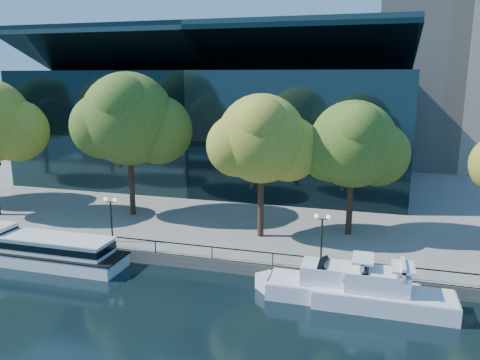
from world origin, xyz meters
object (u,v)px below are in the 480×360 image
(tree_3, at_px, (263,141))
(lamp_2, at_px, (322,227))
(tour_boat, at_px, (39,249))
(tree_4, at_px, (355,146))
(tree_2, at_px, (130,121))
(cruiser_near, at_px, (336,286))
(cruiser_far, at_px, (377,293))
(lamp_1, at_px, (111,209))

(tree_3, relative_size, lamp_2, 3.21)
(tour_boat, xyz_separation_m, lamp_2, (22.93, 3.90, 2.72))
(tree_3, distance_m, tree_4, 8.23)
(tree_2, bearing_deg, lamp_2, -21.27)
(tree_3, bearing_deg, lamp_2, -40.30)
(cruiser_near, relative_size, tree_3, 0.90)
(tree_3, bearing_deg, cruiser_far, -42.30)
(cruiser_near, height_order, tree_4, tree_4)
(tree_3, distance_m, lamp_1, 14.64)
(tree_2, relative_size, tree_3, 1.15)
(cruiser_far, bearing_deg, lamp_2, 135.11)
(tree_2, relative_size, tree_4, 1.20)
(cruiser_near, height_order, tree_2, tree_2)
(cruiser_far, distance_m, lamp_1, 23.14)
(tour_boat, distance_m, cruiser_far, 27.15)
(tree_3, relative_size, tree_4, 1.05)
(cruiser_far, height_order, tree_4, tree_4)
(lamp_1, distance_m, lamp_2, 18.35)
(tree_3, xyz_separation_m, lamp_2, (5.89, -5.00, -5.84))
(cruiser_near, distance_m, tree_3, 14.44)
(cruiser_far, xyz_separation_m, tree_2, (-24.70, 12.17, 9.81))
(lamp_2, bearing_deg, lamp_1, 180.00)
(tour_boat, xyz_separation_m, cruiser_far, (27.15, -0.30, -0.18))
(tour_boat, height_order, cruiser_near, cruiser_near)
(tree_3, bearing_deg, tour_boat, -152.43)
(cruiser_near, xyz_separation_m, lamp_1, (-19.84, 3.78, 2.94))
(tour_boat, bearing_deg, tree_3, 27.57)
(tour_boat, distance_m, lamp_2, 23.42)
(cruiser_near, bearing_deg, tour_boat, -179.71)
(tour_boat, relative_size, tree_3, 1.21)
(tree_4, bearing_deg, tree_3, -160.53)
(tour_boat, distance_m, lamp_1, 6.60)
(tour_boat, distance_m, tree_2, 15.48)
(lamp_1, bearing_deg, cruiser_far, -10.54)
(cruiser_far, relative_size, tree_2, 0.71)
(lamp_2, bearing_deg, cruiser_far, -44.89)
(tree_4, bearing_deg, cruiser_near, -91.82)
(tour_boat, height_order, tree_3, tree_3)
(tour_boat, bearing_deg, cruiser_near, 0.29)
(lamp_1, bearing_deg, tour_boat, -139.58)
(tree_4, xyz_separation_m, lamp_2, (-1.85, -7.73, -5.29))
(tour_boat, xyz_separation_m, tree_2, (2.45, 11.87, 9.63))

